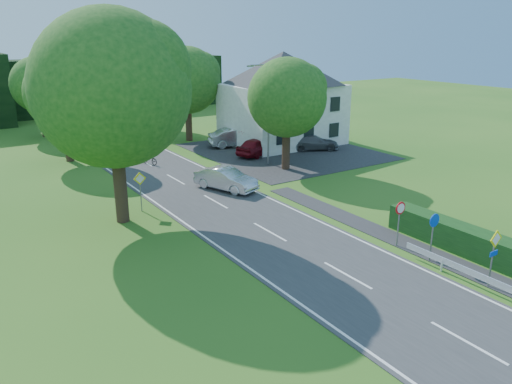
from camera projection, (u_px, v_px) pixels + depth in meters
road at (250, 221)px, 28.39m from camera, size 7.00×80.00×0.04m
parking_pad at (284, 151)px, 45.01m from camera, size 14.00×16.00×0.04m
line_edge_left at (199, 233)px, 26.68m from camera, size 0.12×80.00×0.01m
line_edge_right at (295, 210)px, 30.09m from camera, size 0.12×80.00×0.01m
line_centre at (250, 221)px, 28.38m from camera, size 0.12×80.00×0.01m
tree_main at (114, 119)px, 26.66m from camera, size 9.40×9.40×11.64m
tree_left_far at (64, 110)px, 40.37m from camera, size 7.00×7.00×8.58m
tree_right_far at (188, 94)px, 48.17m from camera, size 7.40×7.40×9.09m
tree_left_back at (41, 97)px, 50.25m from camera, size 6.60×6.60×8.07m
tree_right_back at (147, 95)px, 54.24m from camera, size 6.20×6.20×7.56m
tree_right_mid at (287, 115)px, 37.90m from camera, size 7.00×7.00×8.58m
treeline_right at (117, 84)px, 68.09m from camera, size 30.00×5.00×7.00m
house_white at (283, 97)px, 47.10m from camera, size 10.60×8.40×8.60m
streetlight at (267, 110)px, 39.21m from camera, size 2.03×0.18×8.00m
sign_priority_right at (494, 248)px, 20.54m from camera, size 0.78×0.09×2.59m
sign_roundabout at (433, 228)px, 22.97m from camera, size 0.64×0.08×2.37m
sign_speed_limit at (400, 213)px, 24.52m from camera, size 0.64×0.11×2.37m
sign_priority_left at (140, 184)px, 29.48m from camera, size 0.78×0.09×2.44m
moving_car at (226, 179)px, 33.78m from camera, size 3.14×4.80×1.49m
motorcycle at (150, 159)px, 40.39m from camera, size 1.12×1.83×0.91m
parked_car_red at (258, 146)px, 43.33m from camera, size 4.94×3.26×1.56m
parked_car_silver_a at (237, 137)px, 46.59m from camera, size 5.50×3.19×1.71m
parked_car_grey at (313, 142)px, 45.33m from camera, size 5.02×3.89×1.36m
parked_car_silver_b at (315, 136)px, 47.54m from camera, size 5.56×2.97×1.48m
parasol at (248, 140)px, 44.98m from camera, size 2.41×2.44×1.93m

